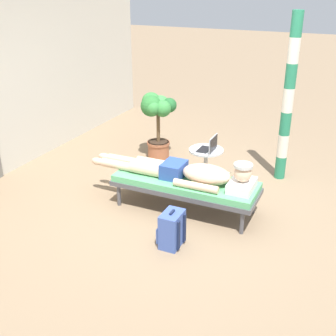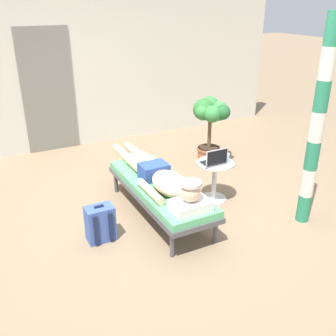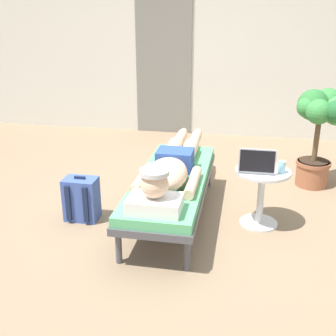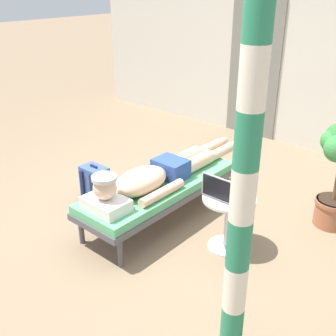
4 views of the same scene
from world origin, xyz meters
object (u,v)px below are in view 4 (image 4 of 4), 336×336
at_px(backpack, 96,184).
at_px(porch_post, 243,195).
at_px(drink_glass, 243,199).
at_px(side_table, 228,214).
at_px(person_reclining, 157,174).
at_px(lounge_chair, 160,189).
at_px(laptop, 221,192).

relative_size(backpack, porch_post, 0.18).
relative_size(drink_glass, porch_post, 0.05).
bearing_deg(porch_post, side_table, 125.13).
height_order(side_table, drink_glass, drink_glass).
xyz_separation_m(person_reclining, porch_post, (1.45, -0.86, 0.64)).
bearing_deg(lounge_chair, drink_glass, -0.79).
bearing_deg(laptop, porch_post, -50.86).
bearing_deg(person_reclining, porch_post, -30.73).
xyz_separation_m(drink_glass, porch_post, (0.50, -0.89, 0.59)).
bearing_deg(drink_glass, backpack, -174.67).
bearing_deg(side_table, person_reclining, -175.51).
bearing_deg(backpack, laptop, 5.47).
distance_m(backpack, porch_post, 2.56).
height_order(person_reclining, backpack, person_reclining).
xyz_separation_m(lounge_chair, laptop, (0.74, -0.03, 0.24)).
relative_size(side_table, porch_post, 0.22).
bearing_deg(backpack, person_reclining, 9.60).
height_order(drink_glass, porch_post, porch_post).
bearing_deg(laptop, person_reclining, -179.11).
height_order(laptop, backpack, laptop).
xyz_separation_m(person_reclining, drink_glass, (0.95, 0.03, 0.06)).
bearing_deg(porch_post, laptop, 129.14).
bearing_deg(side_table, drink_glass, -13.35).
xyz_separation_m(person_reclining, side_table, (0.80, 0.06, -0.16)).
height_order(lounge_chair, porch_post, porch_post).
bearing_deg(laptop, backpack, -174.53).
distance_m(drink_glass, backpack, 1.81).
relative_size(person_reclining, drink_glass, 20.55).
relative_size(laptop, porch_post, 0.13).
bearing_deg(drink_glass, person_reclining, -178.36).
bearing_deg(person_reclining, drink_glass, 1.64).
height_order(laptop, drink_glass, laptop).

